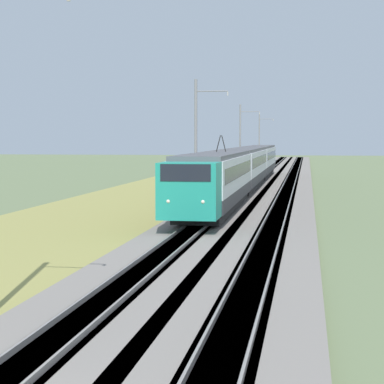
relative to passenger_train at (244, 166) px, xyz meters
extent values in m
cube|color=gray|center=(-5.88, 0.00, -2.20)|extent=(240.00, 4.40, 0.30)
cube|color=gray|center=(-5.88, -3.86, -2.20)|extent=(240.00, 4.40, 0.30)
cube|color=#4C4238|center=(-5.88, 0.00, -2.20)|extent=(240.00, 1.57, 0.30)
cube|color=gray|center=(-5.88, 0.53, -1.98)|extent=(240.00, 0.07, 0.15)
cube|color=gray|center=(-5.88, -0.53, -1.98)|extent=(240.00, 0.07, 0.15)
cube|color=#4C4238|center=(-5.88, -3.86, -2.20)|extent=(240.00, 1.57, 0.30)
cube|color=gray|center=(-5.88, -3.33, -1.98)|extent=(240.00, 0.07, 0.15)
cube|color=gray|center=(-5.88, -4.39, -1.98)|extent=(240.00, 0.07, 0.15)
cube|color=#99934C|center=(-5.88, 7.04, -2.29)|extent=(240.00, 11.87, 0.12)
cube|color=teal|center=(-31.10, 0.00, -0.01)|extent=(2.39, 2.85, 2.68)
cube|color=black|center=(-31.45, 0.00, 0.89)|extent=(1.72, 2.37, 0.81)
sphere|color=#F2EAC6|center=(-32.24, 0.82, -0.45)|extent=(0.20, 0.20, 0.20)
sphere|color=#F2EAC6|center=(-32.24, -0.82, -0.45)|extent=(0.20, 0.20, 0.20)
cube|color=#2D2D33|center=(-20.63, 0.00, -0.97)|extent=(18.53, 2.96, 0.75)
cube|color=silver|center=(-20.63, 0.00, 0.37)|extent=(18.53, 2.96, 1.93)
cube|color=black|center=(-20.63, 0.00, 0.52)|extent=(17.05, 2.98, 0.81)
cube|color=#515156|center=(-20.63, 0.00, 1.46)|extent=(18.53, 2.73, 0.25)
cube|color=black|center=(-20.63, 0.00, -1.63)|extent=(17.61, 2.52, 0.55)
cylinder|color=black|center=(-28.10, 0.53, -1.47)|extent=(0.86, 0.12, 0.86)
cylinder|color=black|center=(-28.10, -0.53, -1.47)|extent=(0.86, 0.12, 0.86)
cube|color=#2D2D33|center=(-0.30, 0.00, -0.97)|extent=(20.93, 2.96, 0.75)
cube|color=silver|center=(-0.30, 0.00, 0.37)|extent=(20.93, 2.96, 1.93)
cube|color=black|center=(-0.30, 0.00, 0.52)|extent=(19.25, 2.98, 0.81)
cube|color=#515156|center=(-0.30, 0.00, 1.46)|extent=(20.93, 2.73, 0.25)
cube|color=black|center=(-0.30, 0.00, -1.63)|extent=(19.88, 2.52, 0.55)
cube|color=#2D2D33|center=(21.23, 0.00, -0.97)|extent=(20.93, 2.96, 0.75)
cube|color=silver|center=(21.23, 0.00, 0.37)|extent=(20.93, 2.96, 1.93)
cube|color=black|center=(21.23, 0.00, 0.52)|extent=(19.25, 2.98, 0.81)
cube|color=#515156|center=(21.23, 0.00, 1.46)|extent=(20.93, 2.73, 0.25)
cube|color=black|center=(21.23, 0.00, -1.63)|extent=(19.88, 2.52, 0.55)
cylinder|color=black|center=(-17.85, 0.17, 2.13)|extent=(0.06, 0.33, 1.08)
cylinder|color=black|center=(-17.85, -0.17, 2.13)|extent=(0.06, 0.33, 1.08)
cube|color=black|center=(-28.10, 0.00, -2.35)|extent=(0.10, 0.10, 0.00)
cylinder|color=slate|center=(-10.60, 2.74, 2.27)|extent=(0.22, 0.22, 9.24)
cylinder|color=slate|center=(-10.60, 1.54, 5.99)|extent=(0.08, 2.40, 0.08)
cylinder|color=#B2ADA8|center=(-10.60, 0.34, 5.79)|extent=(0.10, 0.10, 0.30)
cylinder|color=slate|center=(27.00, 2.74, 2.16)|extent=(0.22, 0.22, 9.02)
cylinder|color=slate|center=(27.00, 1.54, 5.77)|extent=(0.08, 2.40, 0.08)
cylinder|color=#B2ADA8|center=(27.00, 0.34, 5.57)|extent=(0.10, 0.10, 0.30)
cylinder|color=slate|center=(64.60, 2.74, 2.17)|extent=(0.22, 0.22, 9.04)
cylinder|color=slate|center=(64.60, 1.54, 5.79)|extent=(0.08, 2.40, 0.08)
cylinder|color=#B2ADA8|center=(64.60, 0.34, 5.59)|extent=(0.10, 0.10, 0.30)
camera|label=1|loc=(-66.36, -5.56, 2.50)|focal=70.00mm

